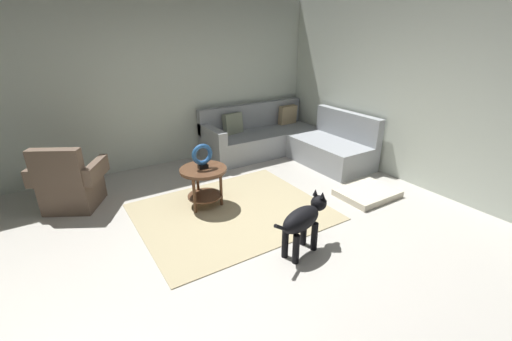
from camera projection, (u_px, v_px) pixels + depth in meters
ground_plane at (251, 246)px, 3.78m from camera, size 6.00×6.00×0.10m
wall_back at (156, 84)px, 5.53m from camera, size 6.00×0.12×2.70m
wall_right at (431, 94)px, 4.70m from camera, size 0.12×6.00×2.70m
area_rug at (232, 212)px, 4.37m from camera, size 2.30×1.90×0.01m
sectional_couch at (285, 141)px, 6.21m from camera, size 2.20×2.25×0.88m
armchair at (70, 185)px, 4.38m from camera, size 0.99×0.92×0.88m
side_table at (204, 177)px, 4.38m from camera, size 0.60×0.60×0.54m
torus_sculpture at (202, 156)px, 4.26m from camera, size 0.28×0.08×0.33m
dog_bed_mat at (367, 193)px, 4.78m from camera, size 0.80×0.60×0.09m
dog at (304, 220)px, 3.47m from camera, size 0.84×0.33×0.63m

